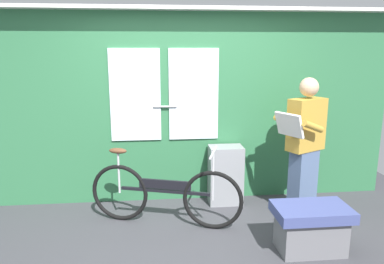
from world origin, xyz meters
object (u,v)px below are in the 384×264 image
at_px(passenger_reading_newspaper, 305,145).
at_px(trash_bin_by_wall, 225,175).
at_px(bicycle_near_door, 164,194).
at_px(bench_seat_corner, 311,227).

height_order(passenger_reading_newspaper, trash_bin_by_wall, passenger_reading_newspaper).
bearing_deg(passenger_reading_newspaper, bicycle_near_door, -24.08).
distance_m(bicycle_near_door, bench_seat_corner, 1.53).
xyz_separation_m(passenger_reading_newspaper, trash_bin_by_wall, (-0.81, 0.42, -0.47)).
relative_size(bicycle_near_door, bench_seat_corner, 2.32).
distance_m(passenger_reading_newspaper, trash_bin_by_wall, 1.02).
bearing_deg(bicycle_near_door, trash_bin_by_wall, 50.99).
bearing_deg(passenger_reading_newspaper, trash_bin_by_wall, -54.67).
xyz_separation_m(passenger_reading_newspaper, bench_seat_corner, (-0.23, -0.79, -0.59)).
bearing_deg(bicycle_near_door, bench_seat_corner, -9.76).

